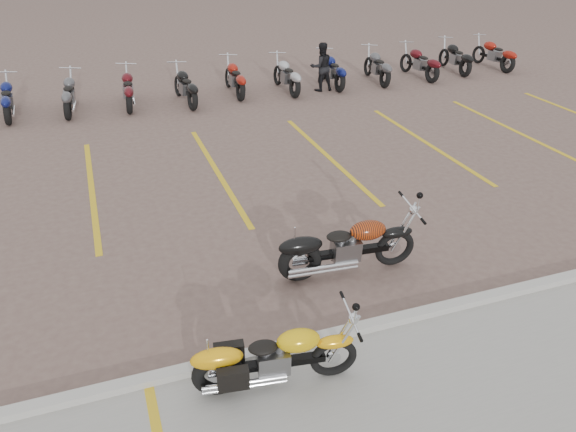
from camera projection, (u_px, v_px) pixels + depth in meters
name	position (u px, v px, depth m)	size (l,w,h in m)	color
ground	(274.00, 265.00, 9.27)	(100.00, 100.00, 0.00)	#725B51
curb	(320.00, 338.00, 7.58)	(60.00, 0.18, 0.12)	#ADAAA3
parking_stripes	(217.00, 172.00, 12.58)	(38.00, 5.50, 0.01)	gold
yellow_cruiser	(272.00, 359.00, 6.73)	(2.03, 0.44, 0.84)	black
flame_cruiser	(344.00, 248.00, 8.85)	(2.28, 0.40, 0.94)	black
person_b	(321.00, 67.00, 17.97)	(0.75, 0.58, 1.53)	black
bg_bike_row	(209.00, 81.00, 17.28)	(22.10, 2.00, 1.10)	black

